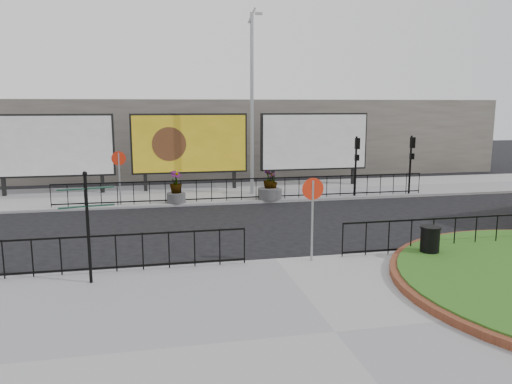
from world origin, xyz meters
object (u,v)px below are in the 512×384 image
object	(u,v)px
planter_b	(268,189)
lamp_post	(252,102)
planter_a	(176,190)
fingerpost_sign	(87,216)
litter_bin	(430,243)
planter_c	(272,190)
billboard_mid	(190,144)

from	to	relation	value
planter_b	lamp_post	bearing A→B (deg)	107.12
planter_a	planter_b	bearing A→B (deg)	0.00
fingerpost_sign	planter_a	world-z (taller)	fingerpost_sign
litter_bin	planter_c	world-z (taller)	planter_c
planter_b	planter_a	bearing A→B (deg)	-180.00
lamp_post	planter_a	size ratio (longest dim) A/B	6.12
lamp_post	planter_b	bearing A→B (deg)	-72.88
lamp_post	planter_c	bearing A→B (deg)	-66.59
lamp_post	fingerpost_sign	world-z (taller)	lamp_post
lamp_post	planter_c	xyz separation A→B (m)	(0.69, -1.60, -4.26)
litter_bin	planter_b	size ratio (longest dim) A/B	0.69
planter_b	planter_c	bearing A→B (deg)	0.00
lamp_post	planter_b	world-z (taller)	lamp_post
lamp_post	fingerpost_sign	bearing A→B (deg)	-119.12
lamp_post	planter_a	xyz separation A→B (m)	(-3.97, -1.60, -4.10)
billboard_mid	planter_b	world-z (taller)	billboard_mid
fingerpost_sign	planter_c	distance (m)	12.82
billboard_mid	litter_bin	xyz separation A→B (m)	(6.00, -13.92, -1.98)
litter_bin	planter_b	world-z (taller)	planter_b
planter_a	planter_c	xyz separation A→B (m)	(4.67, 0.00, -0.16)
planter_c	litter_bin	bearing A→B (deg)	-77.47
billboard_mid	planter_a	bearing A→B (deg)	-105.14
billboard_mid	fingerpost_sign	world-z (taller)	billboard_mid
planter_b	fingerpost_sign	bearing A→B (deg)	-124.61
fingerpost_sign	planter_b	world-z (taller)	fingerpost_sign
planter_a	planter_b	distance (m)	4.47
planter_a	planter_c	bearing A→B (deg)	0.00
litter_bin	planter_a	world-z (taller)	planter_a
billboard_mid	planter_b	size ratio (longest dim) A/B	4.32
planter_a	lamp_post	bearing A→B (deg)	21.93
billboard_mid	planter_a	size ratio (longest dim) A/B	4.11
planter_a	planter_c	world-z (taller)	planter_a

